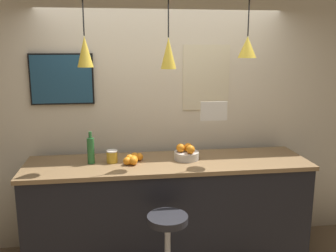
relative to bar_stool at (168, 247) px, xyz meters
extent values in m
cube|color=beige|center=(0.09, 1.09, 0.97)|extent=(8.00, 0.06, 2.90)
cube|color=black|center=(0.09, 0.62, 0.02)|extent=(2.69, 0.69, 1.00)
cube|color=olive|center=(0.09, 0.62, 0.54)|extent=(2.73, 0.73, 0.04)
cylinder|color=#232328|center=(0.00, 0.00, 0.25)|extent=(0.34, 0.34, 0.06)
cylinder|color=beige|center=(0.28, 0.65, 0.60)|extent=(0.24, 0.24, 0.08)
sphere|color=orange|center=(0.22, 0.65, 0.68)|extent=(0.09, 0.09, 0.09)
sphere|color=orange|center=(0.30, 0.67, 0.68)|extent=(0.08, 0.08, 0.08)
sphere|color=orange|center=(0.24, 0.70, 0.67)|extent=(0.07, 0.07, 0.07)
sphere|color=orange|center=(0.28, 0.67, 0.67)|extent=(0.07, 0.07, 0.07)
sphere|color=orange|center=(0.30, 0.58, 0.68)|extent=(0.08, 0.08, 0.08)
sphere|color=orange|center=(-0.28, 0.62, 0.60)|extent=(0.08, 0.08, 0.08)
sphere|color=orange|center=(-0.31, 0.55, 0.60)|extent=(0.08, 0.08, 0.08)
sphere|color=orange|center=(-0.18, 0.68, 0.60)|extent=(0.07, 0.07, 0.07)
sphere|color=orange|center=(-0.23, 0.68, 0.60)|extent=(0.08, 0.08, 0.08)
sphere|color=orange|center=(-0.25, 0.54, 0.60)|extent=(0.08, 0.08, 0.08)
sphere|color=orange|center=(-0.29, 0.62, 0.59)|extent=(0.07, 0.07, 0.07)
sphere|color=orange|center=(-0.28, 0.61, 0.60)|extent=(0.08, 0.08, 0.08)
sphere|color=orange|center=(-0.24, 0.57, 0.60)|extent=(0.08, 0.08, 0.08)
sphere|color=orange|center=(-0.25, 0.65, 0.59)|extent=(0.07, 0.07, 0.07)
sphere|color=orange|center=(-0.23, 0.65, 0.59)|extent=(0.07, 0.07, 0.07)
cylinder|color=#286B33|center=(-0.64, 0.65, 0.68)|extent=(0.07, 0.07, 0.25)
cylinder|color=#286B33|center=(-0.64, 0.65, 0.84)|extent=(0.03, 0.03, 0.06)
cylinder|color=gold|center=(-0.45, 0.65, 0.61)|extent=(0.10, 0.10, 0.11)
cylinder|color=white|center=(-0.45, 0.65, 0.67)|extent=(0.11, 0.11, 0.01)
cylinder|color=black|center=(-0.65, 0.59, 2.03)|extent=(0.01, 0.01, 0.58)
cone|color=gold|center=(-0.65, 0.59, 1.61)|extent=(0.14, 0.14, 0.27)
sphere|color=#F9EFCC|center=(-0.65, 0.59, 1.49)|extent=(0.04, 0.04, 0.04)
cylinder|color=black|center=(0.09, 0.59, 2.02)|extent=(0.01, 0.01, 0.59)
cone|color=gold|center=(0.09, 0.59, 1.59)|extent=(0.14, 0.14, 0.28)
sphere|color=#F9EFCC|center=(0.09, 0.59, 1.47)|extent=(0.04, 0.04, 0.04)
cylinder|color=black|center=(0.83, 0.59, 2.03)|extent=(0.01, 0.01, 0.58)
cone|color=gold|center=(0.83, 0.59, 1.64)|extent=(0.17, 0.17, 0.20)
sphere|color=#F9EFCC|center=(0.83, 0.59, 1.56)|extent=(0.04, 0.04, 0.04)
cube|color=black|center=(-0.92, 1.04, 1.33)|extent=(0.62, 0.04, 0.51)
cube|color=navy|center=(-0.92, 1.02, 1.33)|extent=(0.59, 0.01, 0.48)
cube|color=white|center=(0.46, 0.33, 1.09)|extent=(0.24, 0.01, 0.17)
cube|color=beige|center=(0.56, 1.05, 1.32)|extent=(0.50, 0.01, 0.69)
camera|label=1|loc=(-0.39, -2.82, 1.65)|focal=40.00mm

